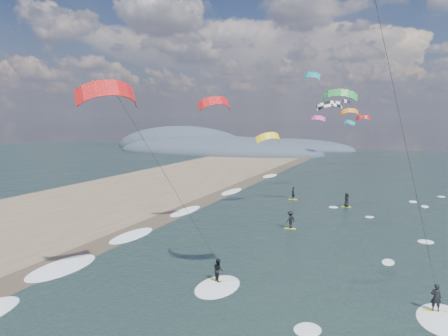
% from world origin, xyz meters
% --- Properties ---
extents(ground, '(260.00, 260.00, 0.00)m').
position_xyz_m(ground, '(0.00, 0.00, 0.00)').
color(ground, black).
rests_on(ground, ground).
extents(wet_sand_strip, '(3.00, 240.00, 0.00)m').
position_xyz_m(wet_sand_strip, '(-12.00, 10.00, 0.00)').
color(wet_sand_strip, '#382D23').
rests_on(wet_sand_strip, ground).
extents(coastal_hills, '(80.00, 41.00, 15.00)m').
position_xyz_m(coastal_hills, '(-44.84, 107.86, 0.00)').
color(coastal_hills, '#3D4756').
rests_on(coastal_hills, ground).
extents(kitesurfer_near_a, '(7.54, 8.27, 18.89)m').
position_xyz_m(kitesurfer_near_a, '(10.14, 3.47, 14.18)').
color(kitesurfer_near_a, '#CEDD27').
rests_on(kitesurfer_near_a, ground).
extents(kitesurfer_near_b, '(6.67, 9.08, 13.37)m').
position_xyz_m(kitesurfer_near_b, '(-1.94, 3.64, 8.27)').
color(kitesurfer_near_b, '#CEDD27').
rests_on(kitesurfer_near_b, ground).
extents(far_kitesurfers, '(8.09, 15.58, 1.74)m').
position_xyz_m(far_kitesurfers, '(2.07, 29.32, 0.86)').
color(far_kitesurfers, '#CEDD27').
rests_on(far_kitesurfers, ground).
extents(bg_kite_field, '(11.68, 75.31, 9.55)m').
position_xyz_m(bg_kite_field, '(-0.01, 53.64, 12.10)').
color(bg_kite_field, gray).
rests_on(bg_kite_field, ground).
extents(shoreline_surf, '(2.40, 79.40, 0.11)m').
position_xyz_m(shoreline_surf, '(-10.80, 14.75, 0.00)').
color(shoreline_surf, white).
rests_on(shoreline_surf, ground).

